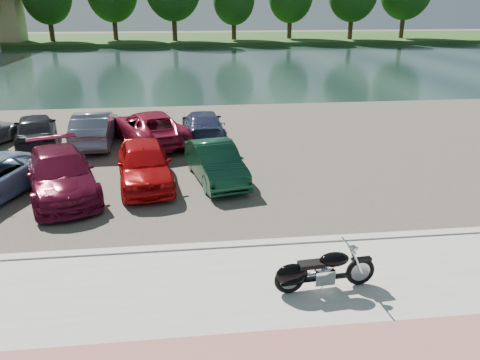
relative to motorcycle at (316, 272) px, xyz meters
name	(u,v)px	position (x,y,z in m)	size (l,w,h in m)	color
ground	(279,289)	(-0.77, 0.25, -0.56)	(200.00, 200.00, 0.00)	#595447
promenade	(288,315)	(-0.77, -0.75, -0.51)	(60.00, 6.00, 0.10)	#AEACA4
kerb	(264,244)	(-0.77, 2.25, -0.49)	(60.00, 0.30, 0.14)	#AEACA4
parking_lot	(231,147)	(-0.77, 11.25, -0.54)	(60.00, 18.00, 0.04)	#444037
river	(202,65)	(-0.77, 40.25, -0.56)	(120.00, 40.00, 0.00)	#1A2E2C
far_bank	(194,39)	(-0.77, 72.25, -0.26)	(120.00, 24.00, 0.60)	#214117
motorcycle	(316,272)	(0.00, 0.00, 0.00)	(2.33, 0.75, 1.05)	black
car_3	(60,174)	(-6.88, 6.48, 0.21)	(2.06, 5.07, 1.47)	#580C23
car_4	(144,164)	(-4.20, 7.15, 0.24)	(1.79, 4.46, 1.52)	#B70C0F
car_5	(216,162)	(-1.70, 7.22, 0.15)	(1.43, 4.11, 1.35)	#103B25
car_8	(36,129)	(-9.33, 12.52, 0.22)	(1.75, 4.35, 1.48)	black
car_9	(95,128)	(-6.76, 12.40, 0.23)	(1.59, 4.57, 1.51)	slate
car_10	(150,127)	(-4.33, 12.26, 0.22)	(2.48, 5.37, 1.49)	maroon
car_11	(203,125)	(-1.91, 12.83, 0.13)	(1.83, 4.50, 1.31)	navy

